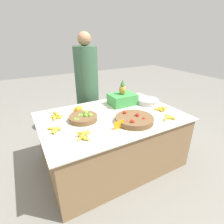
% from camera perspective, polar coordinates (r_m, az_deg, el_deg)
% --- Properties ---
extents(ground_plane, '(12.00, 12.00, 0.00)m').
position_cam_1_polar(ground_plane, '(2.48, 0.00, -15.44)').
color(ground_plane, gray).
extents(market_table, '(1.70, 1.15, 0.67)m').
position_cam_1_polar(market_table, '(2.28, 0.00, -8.89)').
color(market_table, olive).
rests_on(market_table, ground_plane).
extents(lime_bowl, '(0.32, 0.32, 0.10)m').
position_cam_1_polar(lime_bowl, '(2.02, -9.29, -1.82)').
color(lime_bowl, brown).
rests_on(lime_bowl, market_table).
extents(tomato_basket, '(0.43, 0.43, 0.10)m').
position_cam_1_polar(tomato_basket, '(1.98, 7.24, -2.40)').
color(tomato_basket, brown).
rests_on(tomato_basket, market_table).
extents(orange_pile, '(0.12, 0.10, 0.08)m').
position_cam_1_polar(orange_pile, '(2.23, -11.08, 0.75)').
color(orange_pile, orange).
rests_on(orange_pile, market_table).
extents(metal_bowl, '(0.30, 0.30, 0.07)m').
position_cam_1_polar(metal_bowl, '(2.54, 11.56, 3.47)').
color(metal_bowl, '#B7B7BF').
rests_on(metal_bowl, market_table).
extents(price_sign, '(0.12, 0.01, 0.09)m').
position_cam_1_polar(price_sign, '(1.82, 2.32, -4.17)').
color(price_sign, orange).
rests_on(price_sign, market_table).
extents(produce_crate, '(0.36, 0.27, 0.35)m').
position_cam_1_polar(produce_crate, '(2.44, 3.39, 4.52)').
color(produce_crate, green).
rests_on(produce_crate, market_table).
extents(banana_bunch_middle_left, '(0.17, 0.17, 0.06)m').
position_cam_1_polar(banana_bunch_middle_left, '(1.69, -9.29, -7.58)').
color(banana_bunch_middle_left, gold).
rests_on(banana_bunch_middle_left, market_table).
extents(banana_bunch_back_center, '(0.15, 0.20, 0.06)m').
position_cam_1_polar(banana_bunch_back_center, '(2.17, -17.78, -1.13)').
color(banana_bunch_back_center, gold).
rests_on(banana_bunch_back_center, market_table).
extents(banana_bunch_front_left, '(0.18, 0.16, 0.03)m').
position_cam_1_polar(banana_bunch_front_left, '(2.15, 18.02, -1.70)').
color(banana_bunch_front_left, gold).
rests_on(banana_bunch_front_left, market_table).
extents(banana_bunch_front_right, '(0.19, 0.18, 0.05)m').
position_cam_1_polar(banana_bunch_front_right, '(2.36, 15.81, 1.05)').
color(banana_bunch_front_right, gold).
rests_on(banana_bunch_front_right, market_table).
extents(banana_bunch_middle_right, '(0.14, 0.17, 0.04)m').
position_cam_1_polar(banana_bunch_middle_right, '(1.88, -18.16, -5.53)').
color(banana_bunch_middle_right, gold).
rests_on(banana_bunch_middle_right, market_table).
extents(vendor_person, '(0.36, 0.36, 1.62)m').
position_cam_1_polar(vendor_person, '(2.85, -8.05, 6.80)').
color(vendor_person, '#385B42').
rests_on(vendor_person, ground_plane).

